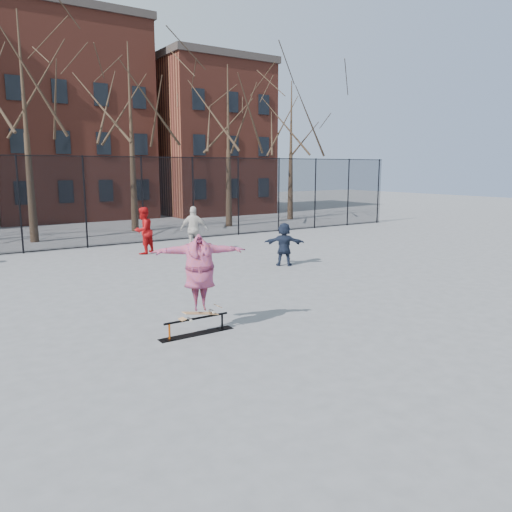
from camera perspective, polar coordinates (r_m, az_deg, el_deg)
ground at (r=12.15m, az=4.69°, el=-6.60°), size 100.00×100.00×0.00m
skate_rail at (r=10.71m, az=-6.80°, el=-8.13°), size 1.68×0.26×0.37m
skateboard at (r=10.67m, az=-6.36°, el=-6.65°), size 0.84×0.20×0.10m
skater at (r=10.46m, az=-6.45°, el=-2.15°), size 2.04×1.21×1.61m
bystander_red at (r=20.78m, az=-12.74°, el=2.85°), size 1.16×1.09×1.91m
bystander_white at (r=20.82m, az=-7.10°, el=3.04°), size 1.18×1.03×1.91m
bystander_navy at (r=17.86m, az=3.24°, el=1.36°), size 1.43×1.24×1.56m
fence at (r=23.30m, az=-15.65°, el=6.20°), size 34.03×0.07×4.00m
tree_row at (r=27.44m, az=-19.55°, el=17.64°), size 33.66×7.46×10.67m
rowhouses at (r=36.08m, az=-21.50°, el=13.50°), size 29.00×7.00×13.00m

